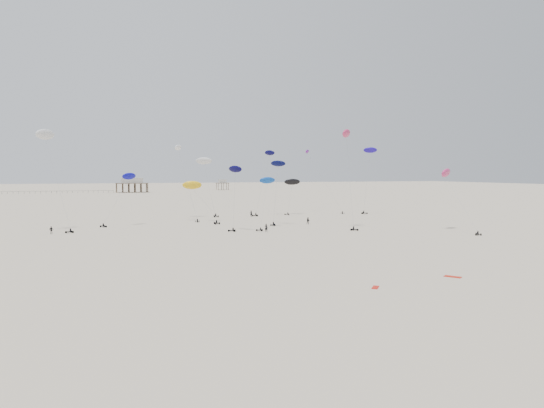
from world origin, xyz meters
name	(u,v)px	position (x,y,z in m)	size (l,w,h in m)	color
ground_plane	(184,205)	(0.00, 200.00, 0.00)	(900.00, 900.00, 0.00)	beige
pavilion_main	(132,186)	(-10.00, 350.00, 4.22)	(21.00, 13.00, 9.80)	brown
pavilion_small	(222,185)	(60.00, 380.00, 3.49)	(9.00, 7.00, 8.00)	brown
pier_fence	(49,192)	(-62.00, 350.00, 0.77)	(80.20, 0.20, 1.50)	black
rig_0	(183,166)	(-12.13, 129.25, 15.60)	(6.63, 8.31, 21.65)	black
rig_1	(277,178)	(9.61, 111.85, 12.33)	(5.69, 6.66, 17.12)	black
rig_2	(235,183)	(-4.57, 101.89, 11.14)	(4.40, 5.93, 15.55)	black
rig_3	(318,170)	(37.42, 148.19, 14.54)	(9.26, 16.63, 25.17)	black
rig_4	(124,186)	(-28.58, 122.79, 10.11)	(9.97, 7.16, 14.35)	black
rig_5	(347,147)	(23.92, 99.85, 19.97)	(5.51, 12.21, 24.93)	black
rig_6	(207,176)	(-6.47, 124.11, 12.81)	(5.02, 11.44, 18.39)	black
rig_7	(266,188)	(4.75, 106.36, 9.73)	(8.06, 11.15, 14.80)	black
rig_8	(292,185)	(25.64, 142.62, 9.68)	(6.52, 5.13, 11.93)	black
rig_9	(265,171)	(16.15, 141.55, 14.01)	(9.14, 7.27, 21.03)	black
rig_10	(48,144)	(-46.15, 117.80, 20.41)	(8.99, 13.37, 24.85)	black
rig_11	(369,165)	(51.23, 137.62, 16.24)	(6.98, 5.21, 22.27)	black
rig_12	(195,189)	(-6.21, 142.40, 8.52)	(10.53, 5.75, 11.90)	black
rig_13	(450,180)	(44.44, 86.70, 11.90)	(5.54, 16.68, 17.84)	black
spectator_0	(266,232)	(1.59, 96.74, 0.00)	(0.81, 0.55, 2.21)	black
spectator_1	(308,224)	(17.71, 109.98, 0.00)	(1.05, 0.61, 2.15)	black
spectator_2	(51,234)	(-45.23, 108.57, 0.00)	(1.18, 0.64, 2.00)	black
spectator_3	(251,217)	(10.20, 137.44, 0.00)	(0.82, 0.56, 2.26)	black
grounded_kite_a	(453,277)	(8.33, 38.70, 0.00)	(2.20, 0.90, 0.08)	red
grounded_kite_b	(375,288)	(-4.64, 36.35, 0.00)	(1.80, 0.70, 0.07)	red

